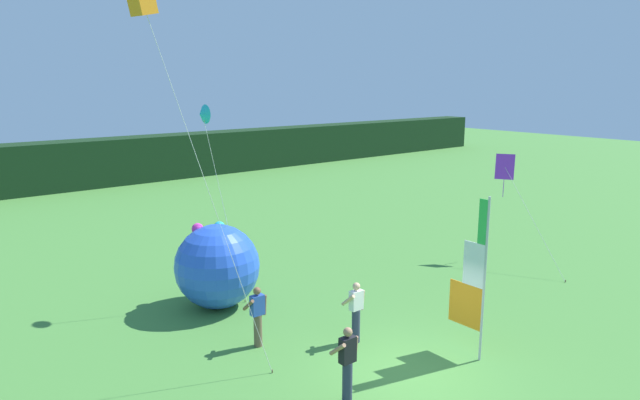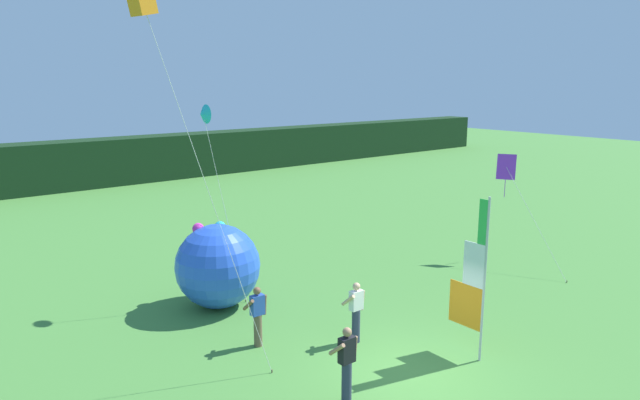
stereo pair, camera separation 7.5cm
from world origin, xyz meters
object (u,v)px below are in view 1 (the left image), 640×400
Objects in this scene: kite_orange_box_0 at (142,2)px; kite_cyan_delta_1 at (203,116)px; person_near_banner at (257,315)px; banner_flag at (474,281)px; inflatable_balloon at (217,266)px; kite_purple_diamond_2 at (506,170)px; person_far_left at (347,363)px; person_mid_field at (356,310)px.

kite_cyan_delta_1 is (3.06, 3.44, -2.63)m from kite_orange_box_0.
person_near_banner is at bearing -99.49° from kite_cyan_delta_1.
banner_flag is 5.56m from person_near_banner.
banner_flag is 7.66m from inflatable_balloon.
kite_purple_diamond_2 reaches higher than person_near_banner.
inflatable_balloon is 4.56m from kite_cyan_delta_1.
kite_cyan_delta_1 is 11.76m from kite_purple_diamond_2.
kite_orange_box_0 is (-2.50, 3.76, 7.51)m from person_far_left.
kite_purple_diamond_2 is at bearing 11.05° from person_mid_field.
kite_orange_box_0 is (-2.43, 0.33, 7.56)m from person_near_banner.
person_mid_field is 7.31m from kite_cyan_delta_1.
person_far_left is at bearing -93.86° from inflatable_balloon.
banner_flag reaches higher than person_near_banner.
person_near_banner is 0.98× the size of person_mid_field.
person_near_banner is 3.43m from person_far_left.
kite_cyan_delta_1 is (0.63, 3.77, 4.93)m from person_near_banner.
person_near_banner is 0.18× the size of kite_orange_box_0.
kite_cyan_delta_1 reaches higher than person_far_left.
person_near_banner is 6.24m from kite_cyan_delta_1.
kite_orange_box_0 is at bearing -131.69° from kite_cyan_delta_1.
banner_flag is 9.09m from kite_cyan_delta_1.
inflatable_balloon is 0.64× the size of kite_purple_diamond_2.
person_mid_field is (2.16, -1.43, 0.02)m from person_near_banner.
kite_cyan_delta_1 is at bearing 48.31° from kite_orange_box_0.
banner_flag is at bearing -54.48° from person_mid_field.
person_mid_field is 0.19× the size of kite_orange_box_0.
banner_flag is at bearing -63.79° from inflatable_balloon.
person_far_left is 0.43× the size of kite_purple_diamond_2.
kite_purple_diamond_2 is at bearing 18.38° from person_far_left.
inflatable_balloon is at bearing 116.21° from banner_flag.
person_mid_field is at bearing -168.95° from kite_purple_diamond_2.
person_far_left is (-3.80, 0.40, -1.07)m from banner_flag.
person_far_left is at bearing -161.62° from kite_purple_diamond_2.
inflatable_balloon is 0.42× the size of kite_cyan_delta_1.
person_near_banner is 0.40× the size of kite_purple_diamond_2.
person_near_banner is at bearing -99.42° from inflatable_balloon.
kite_purple_diamond_2 reaches higher than person_mid_field.
person_far_left is at bearing -94.49° from kite_cyan_delta_1.
inflatable_balloon is at bearing -99.76° from kite_cyan_delta_1.
kite_purple_diamond_2 reaches higher than person_far_left.
person_far_left is 8.76m from kite_orange_box_0.
inflatable_balloon is 11.66m from kite_purple_diamond_2.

